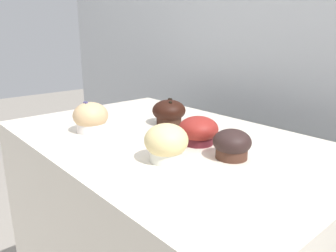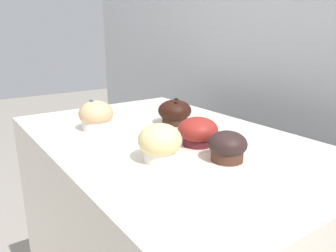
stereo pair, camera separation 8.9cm
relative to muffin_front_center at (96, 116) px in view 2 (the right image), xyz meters
name	(u,v)px [view 2 (the right image)]	position (x,y,z in m)	size (l,w,h in m)	color
wall_back	(293,119)	(0.19, 0.73, -0.08)	(3.20, 0.10, 1.80)	#B2B7BC
muffin_front_center	(96,116)	(0.00, 0.00, 0.00)	(0.10, 0.10, 0.09)	silver
muffin_back_left	(198,132)	(0.29, 0.16, -0.01)	(0.11, 0.11, 0.08)	#4D171E
muffin_back_right	(175,112)	(0.09, 0.23, 0.00)	(0.11, 0.11, 0.08)	#351F16
muffin_front_left	(160,143)	(0.33, 0.02, 0.00)	(0.10, 0.10, 0.09)	white
muffin_front_right	(227,147)	(0.41, 0.15, -0.01)	(0.09, 0.09, 0.07)	#46291D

